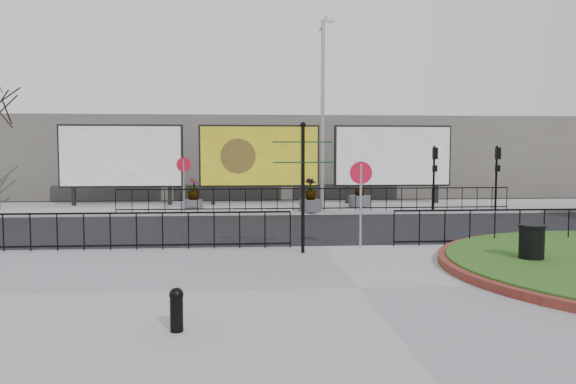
{
  "coord_description": "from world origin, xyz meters",
  "views": [
    {
      "loc": [
        -2.29,
        -16.03,
        2.89
      ],
      "look_at": [
        -0.99,
        0.64,
        1.66
      ],
      "focal_mm": 35.0,
      "sensor_mm": 36.0,
      "label": 1
    }
  ],
  "objects": [
    {
      "name": "ground",
      "position": [
        0.0,
        0.0,
        0.0
      ],
      "size": [
        90.0,
        90.0,
        0.0
      ],
      "primitive_type": "plane",
      "color": "black",
      "rests_on": "ground"
    },
    {
      "name": "pavement_near",
      "position": [
        0.0,
        -5.0,
        0.06
      ],
      "size": [
        30.0,
        10.0,
        0.12
      ],
      "primitive_type": "cube",
      "color": "gray",
      "rests_on": "ground"
    },
    {
      "name": "pavement_far",
      "position": [
        0.0,
        12.0,
        0.06
      ],
      "size": [
        44.0,
        6.0,
        0.12
      ],
      "primitive_type": "cube",
      "color": "gray",
      "rests_on": "ground"
    },
    {
      "name": "railing_near_left",
      "position": [
        -6.0,
        -0.3,
        0.67
      ],
      "size": [
        10.0,
        0.1,
        1.1
      ],
      "primitive_type": null,
      "color": "black",
      "rests_on": "pavement_near"
    },
    {
      "name": "railing_near_right",
      "position": [
        6.5,
        -0.3,
        0.67
      ],
      "size": [
        9.0,
        0.1,
        1.1
      ],
      "primitive_type": null,
      "color": "black",
      "rests_on": "pavement_near"
    },
    {
      "name": "railing_far",
      "position": [
        1.0,
        9.3,
        0.67
      ],
      "size": [
        18.0,
        0.1,
        1.1
      ],
      "primitive_type": null,
      "color": "black",
      "rests_on": "pavement_far"
    },
    {
      "name": "speed_sign_far",
      "position": [
        -5.0,
        9.4,
        1.92
      ],
      "size": [
        0.64,
        0.07,
        2.47
      ],
      "color": "gray",
      "rests_on": "pavement_far"
    },
    {
      "name": "speed_sign_near",
      "position": [
        1.0,
        -0.4,
        1.92
      ],
      "size": [
        0.64,
        0.07,
        2.47
      ],
      "color": "gray",
      "rests_on": "pavement_near"
    },
    {
      "name": "billboard_left",
      "position": [
        -8.5,
        12.97,
        2.6
      ],
      "size": [
        6.2,
        0.31,
        4.1
      ],
      "color": "black",
      "rests_on": "pavement_far"
    },
    {
      "name": "billboard_mid",
      "position": [
        -1.5,
        12.97,
        2.6
      ],
      "size": [
        6.2,
        0.31,
        4.1
      ],
      "color": "black",
      "rests_on": "pavement_far"
    },
    {
      "name": "billboard_right",
      "position": [
        5.5,
        12.97,
        2.6
      ],
      "size": [
        6.2,
        0.31,
        4.1
      ],
      "color": "black",
      "rests_on": "pavement_far"
    },
    {
      "name": "lamp_post",
      "position": [
        1.51,
        11.0,
        4.83
      ],
      "size": [
        0.74,
        0.18,
        9.23
      ],
      "color": "gray",
      "rests_on": "pavement_far"
    },
    {
      "name": "signal_pole_a",
      "position": [
        6.5,
        9.34,
        2.1
      ],
      "size": [
        0.22,
        0.26,
        3.0
      ],
      "color": "black",
      "rests_on": "pavement_far"
    },
    {
      "name": "signal_pole_b",
      "position": [
        9.5,
        9.34,
        2.1
      ],
      "size": [
        0.22,
        0.26,
        3.0
      ],
      "color": "black",
      "rests_on": "pavement_far"
    },
    {
      "name": "building_backdrop",
      "position": [
        0.0,
        22.0,
        2.5
      ],
      "size": [
        40.0,
        10.0,
        5.0
      ],
      "primitive_type": "cube",
      "color": "#5F5B53",
      "rests_on": "ground"
    },
    {
      "name": "fingerpost_sign",
      "position": [
        -0.71,
        -1.0,
        2.26
      ],
      "size": [
        1.66,
        0.47,
        3.54
      ],
      "rotation": [
        0.0,
        0.0,
        0.07
      ],
      "color": "black",
      "rests_on": "pavement_near"
    },
    {
      "name": "bollard",
      "position": [
        -3.34,
        -7.49,
        0.49
      ],
      "size": [
        0.22,
        0.22,
        0.68
      ],
      "color": "black",
      "rests_on": "pavement_near"
    },
    {
      "name": "litter_bin",
      "position": [
        4.5,
        -3.35,
        0.64
      ],
      "size": [
        0.62,
        0.62,
        1.02
      ],
      "color": "black",
      "rests_on": "pavement_near"
    },
    {
      "name": "planter_a",
      "position": [
        -4.69,
        10.82,
        0.74
      ],
      "size": [
        0.86,
        0.86,
        1.5
      ],
      "color": "#4C4C4F",
      "rests_on": "pavement_far"
    },
    {
      "name": "planter_b",
      "position": [
        0.74,
        9.4,
        0.66
      ],
      "size": [
        1.02,
        1.02,
        1.53
      ],
      "color": "#4C4C4F",
      "rests_on": "pavement_far"
    },
    {
      "name": "planter_c",
      "position": [
        3.37,
        11.0,
        0.58
      ],
      "size": [
        1.1,
        1.1,
        1.45
      ],
      "color": "#4C4C4F",
      "rests_on": "pavement_far"
    }
  ]
}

